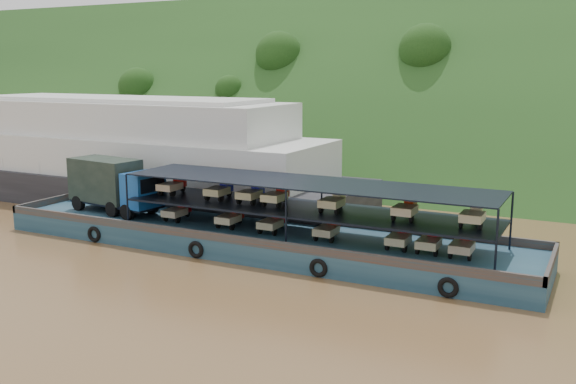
% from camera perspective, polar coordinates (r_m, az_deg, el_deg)
% --- Properties ---
extents(ground, '(160.00, 160.00, 0.00)m').
position_cam_1_polar(ground, '(39.30, 0.64, -5.58)').
color(ground, brown).
rests_on(ground, ground).
extents(hillside, '(140.00, 39.60, 39.60)m').
position_cam_1_polar(hillside, '(72.65, 13.24, 1.79)').
color(hillside, '#1C3A15').
rests_on(hillside, ground).
extents(cargo_barge, '(35.00, 7.18, 4.92)m').
position_cam_1_polar(cargo_barge, '(41.00, -4.48, -3.12)').
color(cargo_barge, '#133144').
rests_on(cargo_barge, ground).
extents(passenger_ferry, '(43.51, 11.00, 8.80)m').
position_cam_1_polar(passenger_ferry, '(56.90, -14.67, 3.14)').
color(passenger_ferry, black).
rests_on(passenger_ferry, ground).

